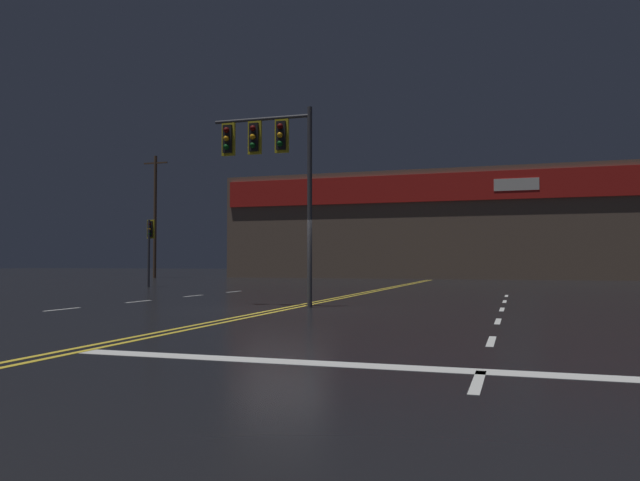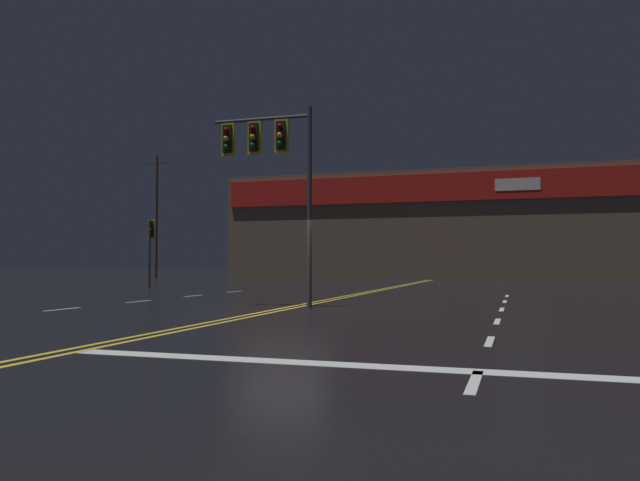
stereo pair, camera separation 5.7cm
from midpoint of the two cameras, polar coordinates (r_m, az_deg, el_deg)
ground_plane at (r=17.13m, az=-3.60°, el=-6.31°), size 200.00×200.00×0.00m
road_markings at (r=15.06m, az=-1.72°, el=-6.89°), size 17.01×60.00×0.01m
traffic_signal_median at (r=18.55m, az=-4.85°, el=7.99°), size 3.08×0.36×5.77m
traffic_signal_corner_northwest at (r=33.83m, az=-15.33°, el=0.27°), size 0.42×0.36×3.53m
building_backdrop at (r=53.55m, az=10.97°, el=1.22°), size 34.93×10.23×8.53m
utility_pole_row at (r=45.65m, az=12.61°, el=4.01°), size 47.04×0.26×12.86m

